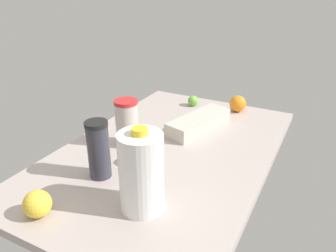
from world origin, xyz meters
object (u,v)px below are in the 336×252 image
Objects in this scene: egg_carton at (199,122)px; lemon_by_jug at (37,204)px; milk_jug at (141,172)px; orange_far_back at (238,104)px; shaker_bottle at (99,150)px; lime_near_front at (193,101)px; tumbler_cup at (127,123)px; lemon_loose at (138,156)px.

egg_carton is 76.05cm from lemon_by_jug.
lemon_by_jug reaches higher than egg_carton.
milk_jug is 85.61cm from orange_far_back.
lemon_by_jug is at bearing 1.71° from egg_carton.
shaker_bottle reaches higher than egg_carton.
lime_near_front is at bearing -166.49° from milk_jug.
shaker_bottle is at bearing -17.38° from orange_far_back.
orange_far_back is at bearing 152.01° from tumbler_cup.
tumbler_cup is 17.22cm from lemon_loose.
shaker_bottle is at bearing 11.20° from tumbler_cup.
lemon_loose is at bearing 164.70° from lemon_by_jug.
orange_far_back is (-27.87, 9.19, 0.92)cm from egg_carton.
orange_far_back is at bearing 165.09° from lemon_by_jug.
orange_far_back reaches higher than lemon_by_jug.
shaker_bottle is 81.41cm from orange_far_back.
tumbler_cup is (-30.90, -25.86, -2.61)cm from milk_jug.
shaker_bottle is at bearing -1.56° from egg_carton.
egg_carton is 28.16cm from lime_near_front.
lemon_by_jug is at bearing -15.30° from lemon_loose.
lemon_by_jug is (36.39, -9.96, 0.57)cm from lemon_loose.
lemon_loose reaches higher than egg_carton.
tumbler_cup is (26.42, -19.66, 6.31)cm from egg_carton.
tumbler_cup is 61.71cm from orange_far_back.
lime_near_front is (-62.22, -5.57, -0.70)cm from lemon_loose.
egg_carton is at bearing -18.25° from orange_far_back.
orange_far_back is (-65.38, 17.13, 0.64)cm from lemon_loose.
tumbler_cup reaches higher than lime_near_front.
orange_far_back is at bearing 177.99° from milk_jug.
tumbler_cup is at bearing -133.45° from lemon_loose.
milk_jug is at bearing -2.01° from orange_far_back.
orange_far_back is at bearing 177.07° from egg_carton.
shaker_bottle is at bearing 173.34° from lemon_by_jug.
tumbler_cup is 2.37× the size of lemon_by_jug.
lemon_loose is at bearing 46.55° from tumbler_cup.
lime_near_front is at bearing -82.08° from orange_far_back.
shaker_bottle is 74.70cm from lime_near_front.
lemon_loose is 67.59cm from orange_far_back.
egg_carton is 6.15× the size of lime_near_front.
milk_jug is 25.82cm from lemon_loose.
lemon_loose is 37.73cm from lemon_by_jug.
shaker_bottle reaches higher than tumbler_cup.
lemon_by_jug is at bearing -2.55° from lime_near_front.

